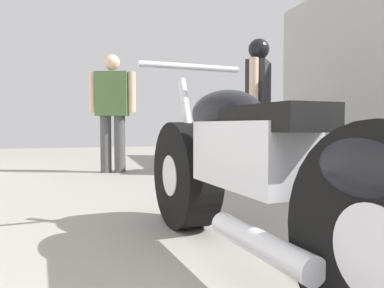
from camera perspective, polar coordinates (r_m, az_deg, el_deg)
The scene contains 4 objects.
ground_plane at distance 3.25m, azimuth -3.59°, elevation -8.91°, with size 16.34×16.34×0.00m, color gray.
motorcycle_maroon_cruiser at distance 1.68m, azimuth 9.47°, elevation -4.97°, with size 0.67×2.25×1.05m.
mechanic_in_blue at distance 5.28m, azimuth -12.18°, elevation 5.73°, with size 0.66×0.36×1.64m.
mechanic_with_helmet at distance 5.14m, azimuth 10.21°, elevation 7.70°, with size 0.53×0.63×1.83m.
Camera 1 is at (-0.69, 0.30, 0.67)m, focal length 34.58 mm.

